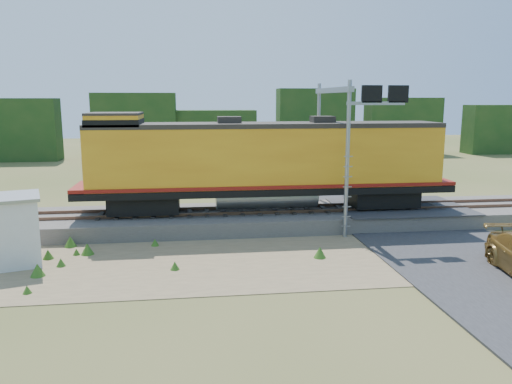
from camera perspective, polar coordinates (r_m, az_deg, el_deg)
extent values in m
plane|color=#475123|center=(21.17, 4.80, -7.80)|extent=(140.00, 140.00, 0.00)
cube|color=slate|center=(26.73, 2.12, -2.98)|extent=(70.00, 5.00, 0.80)
cube|color=brown|center=(25.93, 2.39, -2.32)|extent=(70.00, 0.10, 0.16)
cube|color=brown|center=(27.31, 1.88, -1.65)|extent=(70.00, 0.10, 0.16)
cube|color=#8C7754|center=(21.32, -0.79, -7.58)|extent=(26.00, 8.00, 0.03)
cube|color=#38383A|center=(28.61, 16.10, -1.61)|extent=(7.00, 5.20, 0.06)
cube|color=#38383A|center=(43.64, 7.75, 1.74)|extent=(7.00, 24.00, 0.08)
cube|color=#193A15|center=(57.89, -3.10, 7.17)|extent=(36.00, 3.00, 6.50)
cube|color=black|center=(26.28, -12.61, -1.23)|extent=(3.52, 2.25, 0.88)
cube|color=black|center=(28.09, 14.17, -0.54)|extent=(3.52, 2.25, 0.88)
cube|color=black|center=(26.33, 1.24, 0.41)|extent=(19.56, 2.93, 0.35)
cylinder|color=gray|center=(26.42, 1.24, -0.59)|extent=(5.38, 1.17, 1.17)
cube|color=gold|center=(26.09, 1.26, 4.07)|extent=(18.10, 2.84, 3.03)
cube|color=maroon|center=(26.28, 1.24, 1.04)|extent=(19.56, 2.98, 0.18)
cube|color=#28231E|center=(25.95, 1.27, 7.66)|extent=(18.10, 2.89, 0.23)
cube|color=gold|center=(25.92, -15.81, 7.76)|extent=(2.54, 2.84, 0.68)
cube|color=#28231E|center=(25.91, -15.85, 8.61)|extent=(2.54, 2.89, 0.12)
cube|color=black|center=(25.93, -15.80, 7.66)|extent=(2.59, 2.89, 0.34)
cube|color=maroon|center=(26.36, -18.73, 2.84)|extent=(0.10, 1.96, 1.17)
cube|color=#28231E|center=(25.72, -3.08, 8.12)|extent=(1.17, 0.98, 0.44)
cube|color=#28231E|center=(26.54, 7.61, 8.12)|extent=(1.17, 0.98, 0.44)
cube|color=silver|center=(22.54, -26.31, -4.11)|extent=(2.74, 2.74, 2.74)
cube|color=gray|center=(22.25, -26.61, -0.56)|extent=(3.02, 3.02, 0.13)
cylinder|color=gray|center=(24.15, 10.38, 3.53)|extent=(0.19, 0.19, 7.54)
cylinder|color=gray|center=(29.50, 7.09, 4.87)|extent=(0.19, 0.19, 7.54)
cube|color=gray|center=(26.66, 8.77, 11.42)|extent=(0.27, 6.20, 0.27)
cube|color=gray|center=(24.40, 13.53, 9.83)|extent=(2.80, 0.16, 0.16)
cube|color=black|center=(24.33, 13.09, 10.86)|extent=(0.97, 0.16, 0.81)
cube|color=black|center=(24.80, 15.95, 10.72)|extent=(0.97, 0.16, 0.81)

